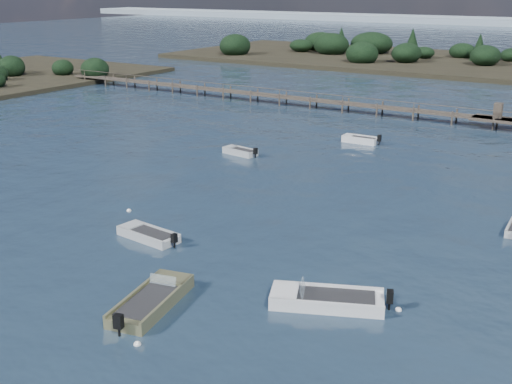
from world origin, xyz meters
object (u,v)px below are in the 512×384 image
Objects in this scene: dinghy_mid_white_a at (326,302)px; tender_far_white at (360,141)px; dinghy_near_olive at (152,303)px; tender_far_grey at (240,153)px; jetty at (283,97)px; dinghy_mid_grey at (148,236)px.

dinghy_mid_white_a is 32.95m from tender_far_white.
tender_far_grey is at bearing 115.68° from dinghy_near_olive.
jetty is at bearing 111.78° from tender_far_grey.
dinghy_mid_grey is 45.19m from jetty.
dinghy_mid_grey is at bearing -91.35° from tender_far_white.
tender_far_white is at bearing 98.25° from dinghy_near_olive.
tender_far_grey is 0.63× the size of dinghy_near_olive.
tender_far_white reaches higher than tender_far_grey.
dinghy_mid_white_a is 12.72m from dinghy_mid_grey.
dinghy_mid_grey is 0.77× the size of dinghy_near_olive.
dinghy_mid_white_a is at bearing 33.48° from dinghy_near_olive.
jetty reaches higher than dinghy_mid_white_a.
dinghy_mid_white_a is 0.09× the size of jetty.
tender_far_white is 0.06× the size of jetty.
jetty is (-9.25, 23.15, 0.83)m from tender_far_grey.
dinghy_mid_grey is at bearing -69.68° from jetty.
dinghy_near_olive is at bearing -81.75° from tender_far_white.
dinghy_mid_white_a is 28.29m from tender_far_grey.
jetty is at bearing 113.85° from dinghy_near_olive.
dinghy_near_olive is 0.09× the size of jetty.
dinghy_mid_white_a is 1.29× the size of dinghy_mid_grey.
jetty reaches higher than tender_far_grey.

